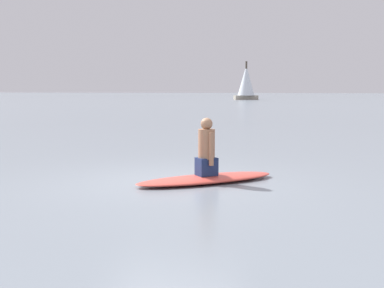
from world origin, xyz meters
name	(u,v)px	position (x,y,z in m)	size (l,w,h in m)	color
ground_plane	(169,182)	(0.00, 0.00, 0.00)	(400.00, 400.00, 0.00)	gray
surfboard	(206,179)	(-0.68, -0.16, 0.07)	(2.76, 0.78, 0.13)	#D84C3F
person_paddler	(207,149)	(-0.68, -0.16, 0.61)	(0.45, 0.45, 1.06)	navy
sailboat_far_left	(246,82)	(11.20, -69.26, 2.82)	(3.84, 3.62, 6.03)	#B2A893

